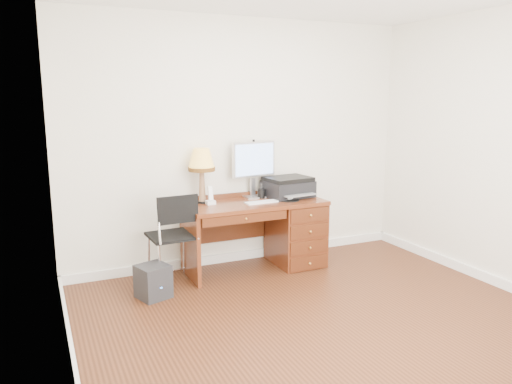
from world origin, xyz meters
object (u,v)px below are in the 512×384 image
leg_lamp (202,163)px  printer (288,187)px  equipment_box (153,281)px  chair (174,231)px  monitor (254,162)px  desk (281,229)px  phone (210,199)px

leg_lamp → printer: bearing=-4.4°
printer → equipment_box: 1.84m
equipment_box → chair: bearing=18.4°
monitor → leg_lamp: size_ratio=1.07×
desk → printer: (0.13, 0.09, 0.45)m
desk → leg_lamp: size_ratio=2.60×
desk → monitor: (-0.22, 0.23, 0.73)m
desk → printer: 0.47m
desk → phone: phone is taller
monitor → printer: 0.47m
monitor → equipment_box: (-1.29, -0.57, -0.98)m
monitor → printer: bearing=-31.0°
leg_lamp → phone: leg_lamp is taller
phone → equipment_box: phone is taller
phone → equipment_box: size_ratio=0.60×
printer → chair: 1.43m
printer → leg_lamp: bearing=168.6°
equipment_box → leg_lamp: bearing=18.9°
monitor → printer: monitor is taller
monitor → phone: monitor is taller
equipment_box → desk: bearing=-5.8°
desk → leg_lamp: (-0.85, 0.16, 0.76)m
leg_lamp → phone: bearing=-58.2°
chair → equipment_box: size_ratio=2.99×
leg_lamp → equipment_box: size_ratio=1.83×
monitor → phone: (-0.57, -0.16, -0.33)m
leg_lamp → equipment_box: 1.32m
desk → leg_lamp: bearing=169.1°
monitor → equipment_box: 1.72m
monitor → equipment_box: size_ratio=1.96×
printer → phone: (-0.92, -0.02, -0.05)m
phone → chair: (-0.46, -0.22, -0.23)m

